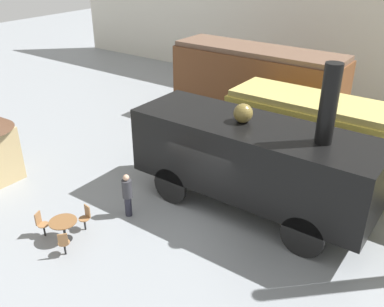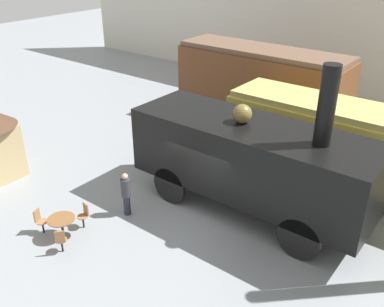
# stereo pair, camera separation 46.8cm
# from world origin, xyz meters

# --- Properties ---
(ground_plane) EXTENTS (80.00, 80.00, 0.00)m
(ground_plane) POSITION_xyz_m (0.00, 0.00, 0.00)
(ground_plane) COLOR gray
(backdrop_wall) EXTENTS (44.00, 0.15, 9.00)m
(backdrop_wall) POSITION_xyz_m (0.00, 15.41, 4.50)
(backdrop_wall) COLOR beige
(backdrop_wall) RESTS_ON ground_plane
(passenger_coach_wooden) EXTENTS (8.62, 2.56, 3.93)m
(passenger_coach_wooden) POSITION_xyz_m (-2.40, 8.33, 2.32)
(passenger_coach_wooden) COLOR brown
(passenger_coach_wooden) RESTS_ON ground_plane
(passenger_coach_vintage) EXTENTS (10.08, 2.45, 3.28)m
(passenger_coach_vintage) POSITION_xyz_m (3.69, 4.77, 1.95)
(passenger_coach_vintage) COLOR #E0C64C
(passenger_coach_vintage) RESTS_ON ground_plane
(steam_locomotive) EXTENTS (8.36, 2.72, 5.65)m
(steam_locomotive) POSITION_xyz_m (1.26, 1.19, 2.09)
(steam_locomotive) COLOR black
(steam_locomotive) RESTS_ON ground_plane
(cafe_table_near) EXTENTS (0.88, 0.88, 0.71)m
(cafe_table_near) POSITION_xyz_m (-2.67, -3.78, 0.56)
(cafe_table_near) COLOR black
(cafe_table_near) RESTS_ON ground_plane
(cafe_chair_0) EXTENTS (0.36, 0.37, 0.87)m
(cafe_chair_0) POSITION_xyz_m (-2.54, -2.98, 0.51)
(cafe_chair_0) COLOR black
(cafe_chair_0) RESTS_ON ground_plane
(cafe_chair_1) EXTENTS (0.39, 0.38, 0.87)m
(cafe_chair_1) POSITION_xyz_m (-3.43, -4.07, 0.51)
(cafe_chair_1) COLOR black
(cafe_chair_1) RESTS_ON ground_plane
(cafe_chair_2) EXTENTS (0.41, 0.40, 0.87)m
(cafe_chair_2) POSITION_xyz_m (-2.04, -4.29, 0.51)
(cafe_chair_2) COLOR black
(cafe_chair_2) RESTS_ON ground_plane
(visitor_person) EXTENTS (0.34, 0.34, 1.62)m
(visitor_person) POSITION_xyz_m (-1.95, -1.60, 0.87)
(visitor_person) COLOR #262633
(visitor_person) RESTS_ON ground_plane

